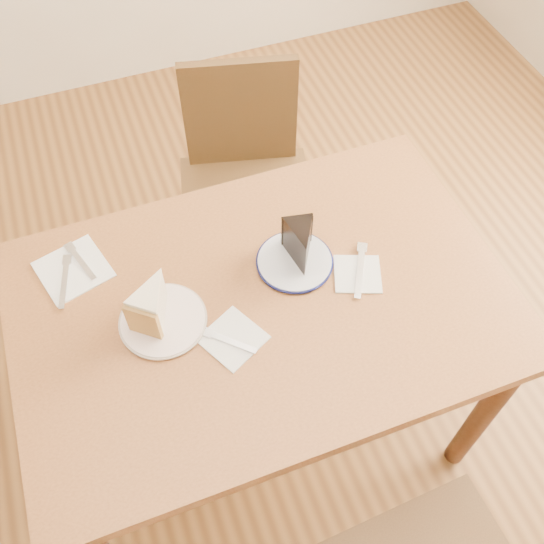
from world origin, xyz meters
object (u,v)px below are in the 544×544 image
at_px(table, 263,320).
at_px(carrot_cake, 155,301).
at_px(plate_cream, 163,320).
at_px(plate_navy, 295,262).
at_px(chair_far, 246,185).
at_px(chocolate_cake, 301,247).

xyz_separation_m(table, carrot_cake, (-0.25, 0.05, 0.16)).
height_order(plate_cream, plate_navy, same).
bearing_deg(chair_far, plate_cream, 69.53).
height_order(chair_far, plate_navy, chair_far).
xyz_separation_m(plate_cream, carrot_cake, (-0.01, 0.02, 0.05)).
relative_size(chair_far, plate_navy, 4.72).
height_order(plate_cream, chocolate_cake, chocolate_cake).
bearing_deg(plate_navy, table, -147.01).
relative_size(table, chocolate_cake, 11.31).
bearing_deg(chocolate_cake, plate_cream, 18.81).
bearing_deg(chair_far, carrot_cake, 68.02).
xyz_separation_m(plate_navy, chocolate_cake, (0.01, -0.00, 0.05)).
distance_m(plate_navy, chocolate_cake, 0.06).
bearing_deg(carrot_cake, chocolate_cake, 43.43).
height_order(plate_navy, chocolate_cake, chocolate_cake).
distance_m(chair_far, plate_cream, 0.75).
relative_size(plate_navy, carrot_cake, 1.68).
relative_size(chair_far, plate_cream, 4.43).
bearing_deg(chair_far, chocolate_cake, 100.69).
relative_size(plate_cream, plate_navy, 1.07).
distance_m(chair_far, chocolate_cake, 0.62).
relative_size(table, plate_navy, 6.44).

